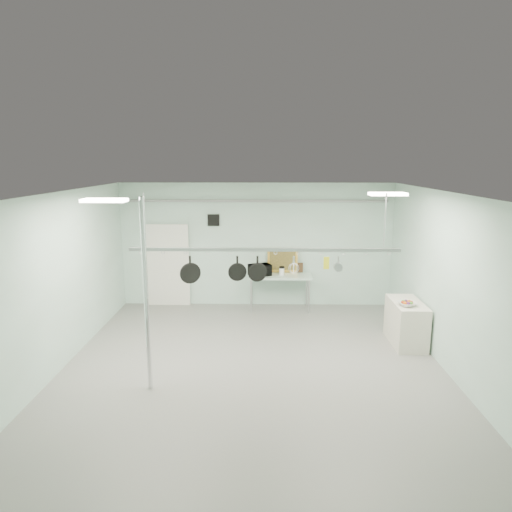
{
  "coord_description": "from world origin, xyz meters",
  "views": [
    {
      "loc": [
        0.2,
        -7.61,
        3.74
      ],
      "look_at": [
        0.04,
        1.0,
        1.94
      ],
      "focal_mm": 32.0,
      "sensor_mm": 36.0,
      "label": 1
    }
  ],
  "objects_px": {
    "prep_table": "(280,278)",
    "coffee_canister": "(282,272)",
    "skillet_left": "(190,270)",
    "fruit_bowl": "(407,304)",
    "pot_rack": "(264,248)",
    "skillet_right": "(257,268)",
    "microwave": "(260,270)",
    "side_cabinet": "(406,323)",
    "skillet_mid": "(237,268)",
    "chrome_pole": "(146,297)"
  },
  "relations": [
    {
      "from": "skillet_mid",
      "to": "fruit_bowl",
      "type": "bearing_deg",
      "value": 4.5
    },
    {
      "from": "coffee_canister",
      "to": "prep_table",
      "type": "bearing_deg",
      "value": 169.49
    },
    {
      "from": "skillet_left",
      "to": "fruit_bowl",
      "type": "bearing_deg",
      "value": -12.36
    },
    {
      "from": "skillet_right",
      "to": "skillet_left",
      "type": "bearing_deg",
      "value": 166.26
    },
    {
      "from": "prep_table",
      "to": "skillet_right",
      "type": "distance_m",
      "value": 3.49
    },
    {
      "from": "side_cabinet",
      "to": "skillet_left",
      "type": "bearing_deg",
      "value": -165.57
    },
    {
      "from": "pot_rack",
      "to": "microwave",
      "type": "xyz_separation_m",
      "value": [
        -0.11,
        3.22,
        -1.18
      ]
    },
    {
      "from": "microwave",
      "to": "skillet_left",
      "type": "relative_size",
      "value": 1.04
    },
    {
      "from": "coffee_canister",
      "to": "skillet_mid",
      "type": "xyz_separation_m",
      "value": [
        -0.93,
        -3.29,
        0.87
      ]
    },
    {
      "from": "chrome_pole",
      "to": "fruit_bowl",
      "type": "bearing_deg",
      "value": 20.1
    },
    {
      "from": "microwave",
      "to": "skillet_right",
      "type": "bearing_deg",
      "value": 65.74
    },
    {
      "from": "prep_table",
      "to": "skillet_right",
      "type": "relative_size",
      "value": 3.52
    },
    {
      "from": "coffee_canister",
      "to": "chrome_pole",
      "type": "bearing_deg",
      "value": -119.27
    },
    {
      "from": "prep_table",
      "to": "skillet_mid",
      "type": "relative_size",
      "value": 3.59
    },
    {
      "from": "chrome_pole",
      "to": "prep_table",
      "type": "height_order",
      "value": "chrome_pole"
    },
    {
      "from": "microwave",
      "to": "coffee_canister",
      "type": "relative_size",
      "value": 2.87
    },
    {
      "from": "prep_table",
      "to": "microwave",
      "type": "xyz_separation_m",
      "value": [
        -0.51,
        -0.08,
        0.22
      ]
    },
    {
      "from": "chrome_pole",
      "to": "skillet_left",
      "type": "bearing_deg",
      "value": 57.38
    },
    {
      "from": "side_cabinet",
      "to": "pot_rack",
      "type": "height_order",
      "value": "pot_rack"
    },
    {
      "from": "prep_table",
      "to": "skillet_left",
      "type": "relative_size",
      "value": 3.17
    },
    {
      "from": "chrome_pole",
      "to": "pot_rack",
      "type": "height_order",
      "value": "chrome_pole"
    },
    {
      "from": "chrome_pole",
      "to": "pot_rack",
      "type": "relative_size",
      "value": 0.67
    },
    {
      "from": "pot_rack",
      "to": "fruit_bowl",
      "type": "height_order",
      "value": "pot_rack"
    },
    {
      "from": "microwave",
      "to": "coffee_canister",
      "type": "bearing_deg",
      "value": 163.03
    },
    {
      "from": "skillet_right",
      "to": "pot_rack",
      "type": "bearing_deg",
      "value": -13.74
    },
    {
      "from": "microwave",
      "to": "skillet_left",
      "type": "xyz_separation_m",
      "value": [
        -1.22,
        -3.22,
        0.78
      ]
    },
    {
      "from": "chrome_pole",
      "to": "fruit_bowl",
      "type": "distance_m",
      "value": 5.11
    },
    {
      "from": "chrome_pole",
      "to": "skillet_mid",
      "type": "distance_m",
      "value": 1.7
    },
    {
      "from": "coffee_canister",
      "to": "skillet_left",
      "type": "distance_m",
      "value": 3.83
    },
    {
      "from": "chrome_pole",
      "to": "coffee_canister",
      "type": "xyz_separation_m",
      "value": [
        2.35,
        4.19,
        -0.6
      ]
    },
    {
      "from": "side_cabinet",
      "to": "prep_table",
      "type": "bearing_deg",
      "value": 139.21
    },
    {
      "from": "pot_rack",
      "to": "microwave",
      "type": "relative_size",
      "value": 9.16
    },
    {
      "from": "fruit_bowl",
      "to": "skillet_left",
      "type": "relative_size",
      "value": 0.69
    },
    {
      "from": "side_cabinet",
      "to": "skillet_mid",
      "type": "bearing_deg",
      "value": -162.21
    },
    {
      "from": "microwave",
      "to": "fruit_bowl",
      "type": "bearing_deg",
      "value": 117.17
    },
    {
      "from": "skillet_mid",
      "to": "skillet_left",
      "type": "bearing_deg",
      "value": 170.35
    },
    {
      "from": "pot_rack",
      "to": "skillet_mid",
      "type": "xyz_separation_m",
      "value": [
        -0.48,
        0.0,
        -0.37
      ]
    },
    {
      "from": "pot_rack",
      "to": "coffee_canister",
      "type": "height_order",
      "value": "pot_rack"
    },
    {
      "from": "microwave",
      "to": "skillet_left",
      "type": "distance_m",
      "value": 3.53
    },
    {
      "from": "prep_table",
      "to": "coffee_canister",
      "type": "bearing_deg",
      "value": -10.51
    },
    {
      "from": "pot_rack",
      "to": "prep_table",
      "type": "bearing_deg",
      "value": 83.09
    },
    {
      "from": "skillet_left",
      "to": "microwave",
      "type": "bearing_deg",
      "value": 45.57
    },
    {
      "from": "pot_rack",
      "to": "skillet_left",
      "type": "relative_size",
      "value": 9.52
    },
    {
      "from": "side_cabinet",
      "to": "coffee_canister",
      "type": "height_order",
      "value": "coffee_canister"
    },
    {
      "from": "chrome_pole",
      "to": "coffee_canister",
      "type": "bearing_deg",
      "value": 60.73
    },
    {
      "from": "pot_rack",
      "to": "skillet_right",
      "type": "xyz_separation_m",
      "value": [
        -0.12,
        0.0,
        -0.37
      ]
    },
    {
      "from": "chrome_pole",
      "to": "fruit_bowl",
      "type": "height_order",
      "value": "chrome_pole"
    },
    {
      "from": "skillet_mid",
      "to": "side_cabinet",
      "type": "bearing_deg",
      "value": 8.14
    },
    {
      "from": "prep_table",
      "to": "microwave",
      "type": "distance_m",
      "value": 0.56
    },
    {
      "from": "prep_table",
      "to": "fruit_bowl",
      "type": "xyz_separation_m",
      "value": [
        2.46,
        -2.46,
        0.11
      ]
    }
  ]
}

